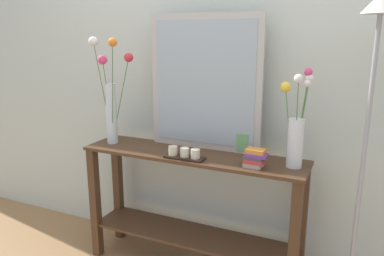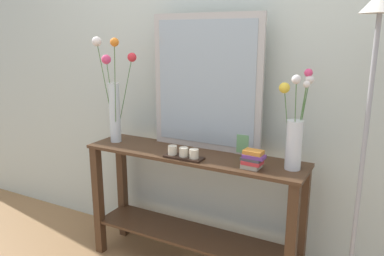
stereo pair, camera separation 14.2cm
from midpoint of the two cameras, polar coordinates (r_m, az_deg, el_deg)
wall_back at (r=2.51m, az=1.17°, el=9.92°), size 6.40×0.08×2.70m
console_table at (r=2.47m, az=-1.67°, el=-10.74°), size 1.43×0.35×0.81m
mirror_leaning at (r=2.38m, az=0.22°, el=6.79°), size 0.74×0.03×0.85m
tall_vase_left at (r=2.58m, az=-13.75°, el=4.51°), size 0.23×0.27×0.71m
vase_right at (r=2.13m, az=13.63°, el=-0.37°), size 0.16×0.22×0.55m
candle_tray at (r=2.26m, az=-3.01°, el=-3.94°), size 0.24×0.09×0.07m
picture_frame_small at (r=2.35m, az=5.95°, el=-2.26°), size 0.10×0.01×0.14m
book_stack at (r=2.13m, az=7.61°, el=-4.60°), size 0.13×0.10×0.11m
floor_lamp at (r=2.01m, az=23.40°, el=2.34°), size 0.24×0.24×1.72m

